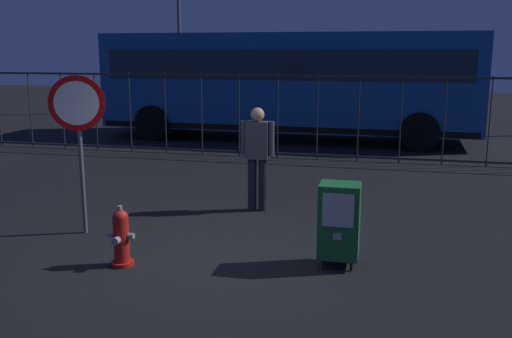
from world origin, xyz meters
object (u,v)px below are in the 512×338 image
(fire_hydrant, at_px, (121,238))
(bus_near, at_px, (288,80))
(stop_sign, at_px, (78,121))
(pedestrian, at_px, (257,153))
(newspaper_box_primary, at_px, (339,220))

(fire_hydrant, distance_m, bus_near, 10.43)
(stop_sign, distance_m, pedestrian, 2.81)
(fire_hydrant, relative_size, newspaper_box_primary, 0.73)
(fire_hydrant, relative_size, pedestrian, 0.45)
(newspaper_box_primary, height_order, pedestrian, pedestrian)
(newspaper_box_primary, distance_m, stop_sign, 3.80)
(fire_hydrant, xyz_separation_m, pedestrian, (1.05, 2.76, 0.60))
(newspaper_box_primary, relative_size, bus_near, 0.10)
(fire_hydrant, distance_m, newspaper_box_primary, 2.63)
(pedestrian, bearing_deg, fire_hydrant, -110.86)
(fire_hydrant, bearing_deg, pedestrian, 69.14)
(bus_near, bearing_deg, fire_hydrant, -89.78)
(pedestrian, relative_size, bus_near, 0.16)
(pedestrian, bearing_deg, newspaper_box_primary, -55.44)
(newspaper_box_primary, xyz_separation_m, bus_near, (-2.35, 9.76, 1.14))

